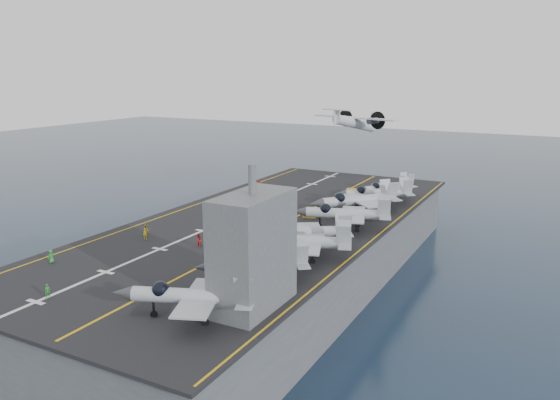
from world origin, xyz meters
The scene contains 27 objects.
ground centered at (0.00, 0.00, 0.00)m, with size 500.00×500.00×0.00m, color #142135.
hull centered at (0.00, 0.00, 5.00)m, with size 36.00×90.00×10.00m, color #56595E.
flight_deck centered at (0.00, 0.00, 10.20)m, with size 38.00×92.00×0.40m, color black.
foul_line centered at (3.00, 0.00, 10.42)m, with size 0.35×90.00×0.02m, color gold.
landing_centerline centered at (-6.00, 0.00, 10.42)m, with size 0.50×90.00×0.02m, color silver.
deck_edge_port centered at (-17.00, 0.00, 10.42)m, with size 0.25×90.00×0.02m, color gold.
deck_edge_stbd centered at (18.50, 0.00, 10.42)m, with size 0.25×90.00×0.02m, color gold.
island_superstructure centered at (15.00, -30.00, 17.90)m, with size 5.00×10.00×15.00m, color #56595E, non-canonical shape.
fighter_jet_0 centered at (11.22, -35.32, 12.94)m, with size 17.16×14.41×5.07m, color #9CA4AD, non-canonical shape.
fighter_jet_1 centered at (12.10, -23.91, 12.70)m, with size 15.88×14.93×4.59m, color #99A0A8, non-canonical shape.
fighter_jet_2 centered at (13.06, -14.63, 12.98)m, with size 17.42×14.51×5.17m, color #9CA4AE, non-canonical shape.
fighter_jet_3 centered at (11.50, -10.51, 12.97)m, with size 17.75×16.11×5.13m, color #949CA4, non-canonical shape.
fighter_jet_4 centered at (13.21, 1.28, 13.04)m, with size 17.63×14.42×5.28m, color gray, non-canonical shape.
fighter_jet_5 centered at (11.79, 10.21, 13.17)m, with size 18.65×18.93×5.54m, color #8D949A, non-canonical shape.
fighter_jet_6 centered at (12.65, 18.01, 12.88)m, with size 17.17×15.84×4.96m, color #8F979C, non-canonical shape.
fighter_jet_7 centered at (12.35, 24.90, 12.64)m, with size 14.42×15.47×4.47m, color #A2ACB3, non-canonical shape.
tow_cart_a centered at (5.87, -18.23, 11.01)m, with size 2.12×1.45×1.22m, color gold, non-canonical shape.
tow_cart_b centered at (5.16, 5.00, 11.06)m, with size 2.47×1.88×1.33m, color gold, non-canonical shape.
tow_cart_c centered at (5.69, 23.63, 11.08)m, with size 2.38×1.67×1.35m, color gold, non-canonical shape.
crew_0 centered at (-14.62, -30.76, 11.27)m, with size 0.73×1.06×1.73m, color #268C33.
crew_1 centered at (-10.75, -17.50, 11.23)m, with size 1.17×0.98×1.67m, color yellow.
crew_2 centered at (-11.80, -16.02, 11.27)m, with size 1.22×1.24×1.74m, color yellow.
crew_4 centered at (-9.22, 10.68, 11.21)m, with size 1.15×1.15×1.63m, color #268C33.
crew_5 centered at (-14.40, 21.78, 11.25)m, with size 0.95×1.17×1.70m, color #B21919.
crew_6 centered at (-5.66, -38.66, 11.22)m, with size 0.93×1.14×1.65m, color #247C26.
crew_7 centered at (-1.91, -16.60, 11.33)m, with size 1.14×1.33×1.87m, color #B21919.
transport_plane centered at (-4.34, 50.92, 21.85)m, with size 27.10×21.99×5.57m, color silver, non-canonical shape.
Camera 1 is at (42.19, -75.28, 34.34)m, focal length 35.00 mm.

